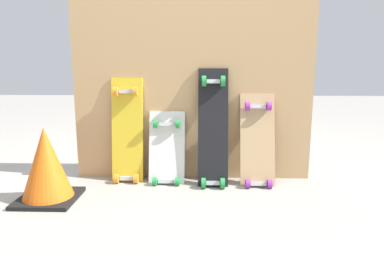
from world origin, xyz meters
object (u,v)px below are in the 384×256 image
skateboard_yellow (127,135)px  skateboard_black (213,132)px  skateboard_natural (258,145)px  skateboard_white (167,153)px  traffic_cone (46,165)px

skateboard_yellow → skateboard_black: 0.58m
skateboard_black → skateboard_natural: 0.31m
skateboard_yellow → skateboard_white: size_ratio=1.39×
traffic_cone → skateboard_black: bearing=18.4°
skateboard_yellow → traffic_cone: size_ratio=1.74×
skateboard_natural → traffic_cone: bearing=-165.4°
skateboard_white → skateboard_black: (0.31, -0.02, 0.15)m
skateboard_yellow → skateboard_black: skateboard_black is taller
skateboard_white → skateboard_natural: 0.60m
traffic_cone → skateboard_white: bearing=27.5°
skateboard_natural → skateboard_white: bearing=178.4°
skateboard_natural → skateboard_black: bearing=-178.8°
skateboard_yellow → skateboard_natural: size_ratio=1.14×
skateboard_white → skateboard_natural: size_ratio=0.82×
skateboard_yellow → skateboard_white: skateboard_yellow is taller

